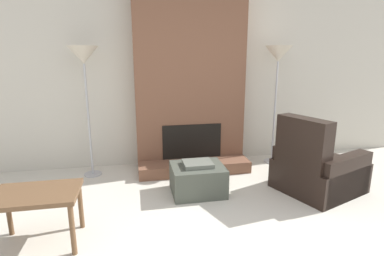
% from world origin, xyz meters
% --- Properties ---
extents(wall_back, '(7.52, 0.06, 2.60)m').
position_xyz_m(wall_back, '(0.00, 2.84, 1.30)').
color(wall_back, beige).
rests_on(wall_back, ground_plane).
extents(fireplace, '(1.58, 0.73, 2.60)m').
position_xyz_m(fireplace, '(0.00, 2.61, 1.22)').
color(fireplace, brown).
rests_on(fireplace, ground_plane).
extents(ottoman, '(0.63, 0.53, 0.40)m').
position_xyz_m(ottoman, '(-0.09, 1.63, 0.18)').
color(ottoman, '#474C42').
rests_on(ottoman, ground_plane).
extents(armchair, '(1.13, 1.07, 0.95)m').
position_xyz_m(armchair, '(1.32, 1.40, 0.27)').
color(armchair, black).
rests_on(armchair, ground_plane).
extents(side_table, '(0.71, 0.50, 0.50)m').
position_xyz_m(side_table, '(-1.67, 0.89, 0.43)').
color(side_table, brown).
rests_on(side_table, ground_plane).
extents(floor_lamp_left, '(0.39, 0.39, 1.76)m').
position_xyz_m(floor_lamp_left, '(-1.42, 2.47, 1.56)').
color(floor_lamp_left, '#ADADB2').
rests_on(floor_lamp_left, ground_plane).
extents(floor_lamp_right, '(0.39, 0.39, 1.78)m').
position_xyz_m(floor_lamp_right, '(1.28, 2.47, 1.58)').
color(floor_lamp_right, '#ADADB2').
rests_on(floor_lamp_right, ground_plane).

